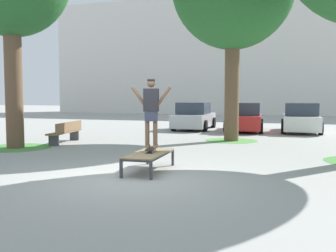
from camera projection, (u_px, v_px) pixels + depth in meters
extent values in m
plane|color=#999993|center=(134.00, 178.00, 8.57)|extent=(120.00, 120.00, 0.00)
cube|color=silver|center=(248.00, 55.00, 39.47)|extent=(42.19, 4.00, 12.08)
cube|color=#38383D|center=(148.00, 157.00, 10.36)|extent=(0.06, 0.06, 0.38)
cube|color=#38383D|center=(173.00, 158.00, 10.17)|extent=(0.06, 0.06, 0.38)
cube|color=#38383D|center=(121.00, 170.00, 8.59)|extent=(0.06, 0.06, 0.38)
cube|color=#38383D|center=(151.00, 171.00, 8.40)|extent=(0.06, 0.06, 0.38)
cylinder|color=#38383D|center=(136.00, 154.00, 9.46)|extent=(0.12, 1.90, 0.05)
cylinder|color=#38383D|center=(163.00, 155.00, 9.27)|extent=(0.12, 1.90, 0.05)
cylinder|color=#38383D|center=(160.00, 150.00, 10.24)|extent=(0.76, 0.08, 0.05)
cylinder|color=#38383D|center=(136.00, 161.00, 8.48)|extent=(0.76, 0.08, 0.05)
cube|color=#847051|center=(149.00, 153.00, 9.36)|extent=(0.83, 1.93, 0.03)
cube|color=black|center=(151.00, 148.00, 9.52)|extent=(0.35, 0.82, 0.02)
cylinder|color=silver|center=(150.00, 149.00, 9.81)|extent=(0.04, 0.06, 0.06)
cylinder|color=silver|center=(156.00, 149.00, 9.79)|extent=(0.04, 0.06, 0.06)
cylinder|color=silver|center=(146.00, 152.00, 9.25)|extent=(0.04, 0.06, 0.06)
cylinder|color=silver|center=(153.00, 152.00, 9.24)|extent=(0.04, 0.06, 0.06)
cylinder|color=brown|center=(147.00, 131.00, 9.50)|extent=(0.11, 0.11, 0.82)
cube|color=#99704C|center=(148.00, 146.00, 9.58)|extent=(0.14, 0.25, 0.07)
cylinder|color=brown|center=(155.00, 131.00, 9.47)|extent=(0.11, 0.11, 0.82)
cube|color=#99704C|center=(156.00, 146.00, 9.55)|extent=(0.14, 0.25, 0.07)
cube|color=#33384C|center=(151.00, 116.00, 9.46)|extent=(0.33, 0.25, 0.24)
cube|color=#232328|center=(151.00, 100.00, 9.43)|extent=(0.40, 0.29, 0.56)
cylinder|color=brown|center=(139.00, 97.00, 9.45)|extent=(0.41, 0.16, 0.52)
cylinder|color=brown|center=(163.00, 97.00, 9.39)|extent=(0.41, 0.16, 0.52)
sphere|color=brown|center=(151.00, 83.00, 9.39)|extent=(0.20, 0.20, 0.20)
cylinder|color=black|center=(151.00, 80.00, 9.39)|extent=(0.19, 0.19, 0.05)
cylinder|color=brown|center=(14.00, 87.00, 13.56)|extent=(0.61, 0.61, 4.32)
cylinder|color=#47893D|center=(16.00, 148.00, 13.73)|extent=(2.52, 2.52, 0.01)
cylinder|color=brown|center=(232.00, 89.00, 15.74)|extent=(0.59, 0.59, 4.23)
cylinder|color=#519342|center=(231.00, 141.00, 15.90)|extent=(2.16, 2.16, 0.01)
cube|color=#B7BABF|center=(194.00, 120.00, 21.52)|extent=(1.81, 4.24, 0.70)
cube|color=#2D3847|center=(194.00, 108.00, 21.33)|extent=(1.61, 2.14, 0.64)
cylinder|color=black|center=(185.00, 122.00, 23.02)|extent=(0.24, 0.61, 0.60)
cylinder|color=black|center=(213.00, 123.00, 22.54)|extent=(0.24, 0.61, 0.60)
cylinder|color=black|center=(173.00, 125.00, 20.53)|extent=(0.24, 0.61, 0.60)
cylinder|color=black|center=(205.00, 126.00, 20.05)|extent=(0.24, 0.61, 0.60)
cube|color=red|center=(245.00, 121.00, 20.36)|extent=(1.99, 4.31, 0.70)
cube|color=#2D3847|center=(245.00, 109.00, 20.16)|extent=(1.70, 2.20, 0.64)
cylinder|color=black|center=(230.00, 123.00, 21.84)|extent=(0.26, 0.61, 0.60)
cylinder|color=black|center=(261.00, 124.00, 21.43)|extent=(0.26, 0.61, 0.60)
cylinder|color=black|center=(226.00, 127.00, 19.32)|extent=(0.26, 0.61, 0.60)
cylinder|color=black|center=(261.00, 128.00, 18.91)|extent=(0.26, 0.61, 0.60)
cube|color=silver|center=(301.00, 122.00, 19.74)|extent=(1.80, 4.24, 0.70)
cube|color=#2D3847|center=(301.00, 109.00, 19.55)|extent=(1.61, 2.14, 0.64)
cylinder|color=black|center=(283.00, 124.00, 21.24)|extent=(0.23, 0.61, 0.60)
cylinder|color=black|center=(316.00, 125.00, 20.76)|extent=(0.23, 0.61, 0.60)
cylinder|color=black|center=(283.00, 128.00, 18.75)|extent=(0.23, 0.61, 0.60)
cylinder|color=black|center=(321.00, 129.00, 18.27)|extent=(0.23, 0.61, 0.60)
cube|color=brown|center=(65.00, 132.00, 15.10)|extent=(0.80, 2.44, 0.06)
cube|color=brown|center=(69.00, 127.00, 15.05)|extent=(0.41, 2.38, 0.36)
cube|color=#424247|center=(54.00, 141.00, 14.17)|extent=(0.38, 0.14, 0.40)
cube|color=#424247|center=(74.00, 135.00, 16.06)|extent=(0.38, 0.14, 0.40)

